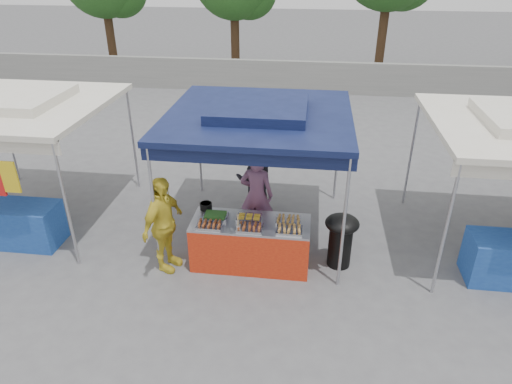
# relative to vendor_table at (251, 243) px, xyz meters

# --- Properties ---
(ground_plane) EXTENTS (80.00, 80.00, 0.00)m
(ground_plane) POSITION_rel_vendor_table_xyz_m (0.00, 0.10, -0.43)
(ground_plane) COLOR #515154
(back_wall) EXTENTS (40.00, 0.25, 1.20)m
(back_wall) POSITION_rel_vendor_table_xyz_m (0.00, 11.10, 0.17)
(back_wall) COLOR slate
(back_wall) RESTS_ON ground_plane
(main_canopy) EXTENTS (3.20, 3.20, 2.57)m
(main_canopy) POSITION_rel_vendor_table_xyz_m (0.00, 1.07, 1.94)
(main_canopy) COLOR #AAAAB1
(main_canopy) RESTS_ON ground_plane
(neighbor_stall_left) EXTENTS (3.20, 3.20, 2.57)m
(neighbor_stall_left) POSITION_rel_vendor_table_xyz_m (-4.50, 0.67, 1.18)
(neighbor_stall_left) COLOR #AAAAB1
(neighbor_stall_left) RESTS_ON ground_plane
(vendor_table) EXTENTS (2.00, 0.80, 0.85)m
(vendor_table) POSITION_rel_vendor_table_xyz_m (0.00, 0.00, 0.00)
(vendor_table) COLOR #B0270F
(vendor_table) RESTS_ON ground_plane
(food_tray_fl) EXTENTS (0.42, 0.30, 0.07)m
(food_tray_fl) POSITION_rel_vendor_table_xyz_m (-0.65, -0.24, 0.46)
(food_tray_fl) COLOR #B6B6BA
(food_tray_fl) RESTS_ON vendor_table
(food_tray_fm) EXTENTS (0.42, 0.30, 0.07)m
(food_tray_fm) POSITION_rel_vendor_table_xyz_m (0.02, -0.24, 0.46)
(food_tray_fm) COLOR #B6B6BA
(food_tray_fm) RESTS_ON vendor_table
(food_tray_fr) EXTENTS (0.42, 0.30, 0.07)m
(food_tray_fr) POSITION_rel_vendor_table_xyz_m (0.66, -0.23, 0.46)
(food_tray_fr) COLOR #B6B6BA
(food_tray_fr) RESTS_ON vendor_table
(food_tray_bl) EXTENTS (0.42, 0.30, 0.07)m
(food_tray_bl) POSITION_rel_vendor_table_xyz_m (-0.62, 0.06, 0.46)
(food_tray_bl) COLOR #B6B6BA
(food_tray_bl) RESTS_ON vendor_table
(food_tray_bm) EXTENTS (0.42, 0.30, 0.07)m
(food_tray_bm) POSITION_rel_vendor_table_xyz_m (-0.04, 0.08, 0.46)
(food_tray_bm) COLOR #B6B6BA
(food_tray_bm) RESTS_ON vendor_table
(food_tray_br) EXTENTS (0.42, 0.30, 0.07)m
(food_tray_br) POSITION_rel_vendor_table_xyz_m (0.63, 0.08, 0.46)
(food_tray_br) COLOR #B6B6BA
(food_tray_br) RESTS_ON vendor_table
(cooking_pot) EXTENTS (0.21, 0.21, 0.12)m
(cooking_pot) POSITION_rel_vendor_table_xyz_m (-0.84, 0.32, 0.49)
(cooking_pot) COLOR black
(cooking_pot) RESTS_ON vendor_table
(skewer_cup) EXTENTS (0.09, 0.09, 0.11)m
(skewer_cup) POSITION_rel_vendor_table_xyz_m (-0.16, -0.29, 0.48)
(skewer_cup) COLOR #AAAAB1
(skewer_cup) RESTS_ON vendor_table
(wok_burner) EXTENTS (0.58, 0.58, 0.97)m
(wok_burner) POSITION_rel_vendor_table_xyz_m (1.53, 0.17, 0.15)
(wok_burner) COLOR black
(wok_burner) RESTS_ON ground_plane
(crate_left) EXTENTS (0.51, 0.35, 0.30)m
(crate_left) POSITION_rel_vendor_table_xyz_m (-0.47, 0.54, -0.27)
(crate_left) COLOR navy
(crate_left) RESTS_ON ground_plane
(crate_right) EXTENTS (0.48, 0.34, 0.29)m
(crate_right) POSITION_rel_vendor_table_xyz_m (0.24, 0.57, -0.28)
(crate_right) COLOR navy
(crate_right) RESTS_ON ground_plane
(crate_stacked) EXTENTS (0.45, 0.31, 0.27)m
(crate_stacked) POSITION_rel_vendor_table_xyz_m (0.24, 0.57, -0.00)
(crate_stacked) COLOR navy
(crate_stacked) RESTS_ON crate_right
(vendor_woman) EXTENTS (0.66, 0.46, 1.71)m
(vendor_woman) POSITION_rel_vendor_table_xyz_m (-0.02, 0.94, 0.43)
(vendor_woman) COLOR #7D4F71
(vendor_woman) RESTS_ON ground_plane
(helper_man) EXTENTS (0.86, 0.74, 1.56)m
(helper_man) POSITION_rel_vendor_table_xyz_m (-0.17, 1.78, 0.35)
(helper_man) COLOR black
(helper_man) RESTS_ON ground_plane
(customer_person) EXTENTS (0.71, 1.09, 1.72)m
(customer_person) POSITION_rel_vendor_table_xyz_m (-1.42, -0.30, 0.44)
(customer_person) COLOR gold
(customer_person) RESTS_ON ground_plane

